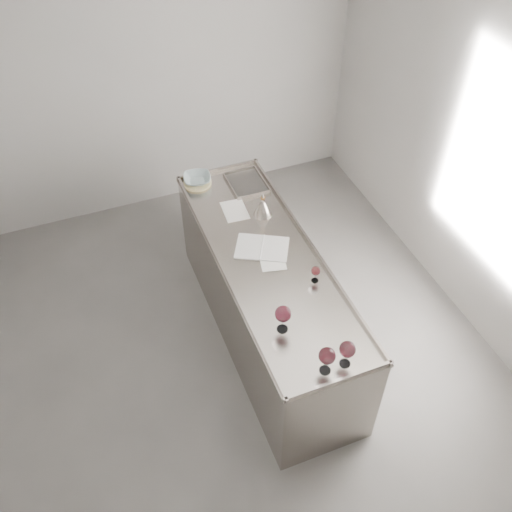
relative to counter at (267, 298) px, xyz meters
name	(u,v)px	position (x,y,z in m)	size (l,w,h in m)	color
room_shell	(215,257)	(-0.50, -0.30, 0.93)	(4.54, 5.04, 2.84)	#585552
counter	(267,298)	(0.00, 0.00, 0.00)	(0.77, 2.42, 0.97)	gray
wine_glass_left	(283,314)	(-0.17, -0.68, 0.62)	(0.11, 0.11, 0.22)	white
wine_glass_middle	(327,356)	(-0.05, -1.08, 0.62)	(0.11, 0.11, 0.21)	white
wine_glass_right	(347,350)	(0.10, -1.08, 0.62)	(0.11, 0.11, 0.21)	white
wine_glass_small	(316,271)	(0.23, -0.35, 0.56)	(0.07, 0.07, 0.14)	white
notebook	(262,248)	(0.00, 0.11, 0.47)	(0.49, 0.44, 0.02)	white
loose_paper_top	(235,210)	(-0.05, 0.61, 0.47)	(0.19, 0.28, 0.00)	white
loose_paper_under	(272,258)	(0.03, -0.03, 0.47)	(0.19, 0.27, 0.00)	silver
trivet	(197,183)	(-0.23, 1.08, 0.48)	(0.25, 0.25, 0.02)	#C5B97F
ceramic_bowl	(197,179)	(-0.23, 1.08, 0.52)	(0.24, 0.24, 0.06)	#91A5A9
wine_funnel	(263,208)	(0.15, 0.48, 0.54)	(0.15, 0.15, 0.23)	#9C948B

